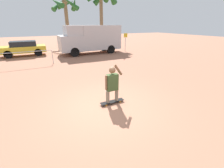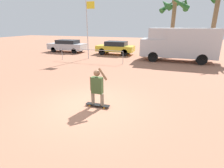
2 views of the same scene
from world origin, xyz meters
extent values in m
plane|color=#A36B51|center=(0.00, 0.00, 0.00)|extent=(80.00, 80.00, 0.00)
cube|color=black|center=(0.35, 0.08, 0.08)|extent=(0.98, 0.23, 0.02)
cylinder|color=orange|center=(0.04, -0.01, 0.04)|extent=(0.07, 0.03, 0.07)
cylinder|color=orange|center=(0.04, 0.18, 0.04)|extent=(0.07, 0.03, 0.07)
cylinder|color=orange|center=(0.66, -0.01, 0.04)|extent=(0.07, 0.03, 0.07)
cylinder|color=orange|center=(0.66, 0.18, 0.04)|extent=(0.07, 0.03, 0.07)
cylinder|color=gray|center=(0.16, 0.08, 0.33)|extent=(0.14, 0.14, 0.49)
cylinder|color=gray|center=(0.55, 0.08, 0.33)|extent=(0.14, 0.14, 0.49)
cube|color=#384C28|center=(0.35, 0.08, 0.90)|extent=(0.44, 0.22, 0.64)
sphere|color=brown|center=(0.35, 0.08, 1.39)|extent=(0.25, 0.25, 0.25)
cylinder|color=brown|center=(0.10, 0.08, 0.94)|extent=(0.09, 0.09, 0.57)
cylinder|color=brown|center=(0.60, 0.08, 1.36)|extent=(0.37, 0.09, 0.47)
cylinder|color=black|center=(1.36, 9.93, 0.44)|extent=(0.87, 0.28, 0.87)
cylinder|color=black|center=(1.36, 11.86, 0.44)|extent=(0.87, 0.28, 0.87)
cylinder|color=black|center=(5.24, 9.93, 0.44)|extent=(0.87, 0.28, 0.87)
cylinder|color=black|center=(5.24, 11.86, 0.44)|extent=(0.87, 0.28, 0.87)
cube|color=#BCBCC1|center=(1.27, 10.89, 1.18)|extent=(2.19, 2.21, 1.48)
cube|color=black|center=(0.83, 10.89, 1.47)|extent=(0.04, 1.88, 0.74)
cube|color=#BCBCC1|center=(4.40, 10.89, 1.64)|extent=(4.07, 2.21, 2.40)
cube|color=#BCBCC1|center=(1.60, 10.89, 2.38)|extent=(1.53, 2.03, 0.92)
cylinder|color=black|center=(-4.28, 11.90, 0.36)|extent=(0.72, 0.22, 0.72)
cylinder|color=black|center=(-4.28, 13.43, 0.36)|extent=(0.72, 0.22, 0.72)
cylinder|color=black|center=(-1.77, 11.90, 0.36)|extent=(0.72, 0.22, 0.72)
cylinder|color=black|center=(-1.77, 13.43, 0.36)|extent=(0.72, 0.22, 0.72)
cube|color=gold|center=(-3.03, 12.67, 0.65)|extent=(4.05, 1.75, 0.59)
cube|color=black|center=(-2.93, 12.67, 1.18)|extent=(2.23, 1.54, 0.47)
cylinder|color=brown|center=(6.62, 15.42, 3.47)|extent=(0.44, 0.44, 6.94)
cylinder|color=brown|center=(2.61, 18.13, 2.87)|extent=(0.47, 0.47, 5.74)
sphere|color=brown|center=(2.61, 18.13, 5.74)|extent=(0.75, 0.75, 0.75)
cone|color=#235B28|center=(3.79, 18.00, 5.43)|extent=(0.92, 2.48, 1.64)
cone|color=#235B28|center=(2.90, 19.28, 5.49)|extent=(2.54, 1.24, 1.44)
cone|color=#235B28|center=(1.81, 19.00, 5.35)|extent=(2.18, 2.08, 1.85)
cone|color=#235B28|center=(1.51, 17.68, 5.48)|extent=(1.55, 2.52, 1.47)
cone|color=#235B28|center=(3.09, 17.05, 5.42)|extent=(2.48, 1.58, 1.67)
cylinder|color=#B7B7BC|center=(7.25, 10.25, 1.00)|extent=(0.06, 0.06, 2.00)
cube|color=gold|center=(7.25, 10.24, 1.78)|extent=(0.44, 0.02, 0.44)
cylinder|color=#99999E|center=(-3.80, 8.11, 1.05)|extent=(5.86, 0.05, 0.05)
cylinder|color=#99999E|center=(-0.87, 8.11, 0.53)|extent=(0.04, 0.04, 1.05)
camera|label=1|loc=(-2.06, -4.61, 2.96)|focal=24.00mm
camera|label=2|loc=(2.96, -5.70, 3.10)|focal=28.00mm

